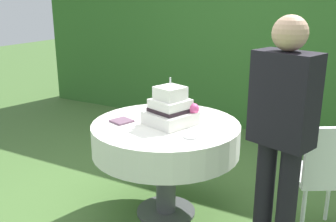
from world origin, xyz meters
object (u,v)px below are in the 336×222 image
object	(u,v)px
napkin_stack	(122,121)
standing_person	(281,131)
serving_plate_far	(208,116)
wedding_cake	(171,110)
garden_chair	(326,170)
serving_plate_near	(191,136)
cake_table	(166,139)
serving_plate_left	(169,107)

from	to	relation	value
napkin_stack	standing_person	size ratio (longest dim) A/B	0.09
serving_plate_far	wedding_cake	bearing A→B (deg)	-120.32
napkin_stack	wedding_cake	bearing A→B (deg)	21.86
garden_chair	serving_plate_near	bearing A→B (deg)	-154.23
cake_table	serving_plate_near	bearing A→B (deg)	-30.77
wedding_cake	serving_plate_far	bearing A→B (deg)	59.68
wedding_cake	serving_plate_left	distance (m)	0.46
serving_plate_left	serving_plate_near	bearing A→B (deg)	-49.78
serving_plate_near	garden_chair	xyz separation A→B (m)	(0.84, 0.41, -0.23)
cake_table	serving_plate_near	size ratio (longest dim) A/B	10.87
cake_table	serving_plate_far	bearing A→B (deg)	55.16
cake_table	garden_chair	world-z (taller)	garden_chair
serving_plate_left	garden_chair	xyz separation A→B (m)	(1.32, -0.16, -0.23)
serving_plate_near	serving_plate_left	xyz separation A→B (m)	(-0.48, 0.57, 0.00)
serving_plate_far	cake_table	bearing A→B (deg)	-124.84
serving_plate_near	serving_plate_far	size ratio (longest dim) A/B	0.77
garden_chair	standing_person	size ratio (longest dim) A/B	0.56
wedding_cake	garden_chair	world-z (taller)	wedding_cake
wedding_cake	cake_table	bearing A→B (deg)	-168.13
wedding_cake	serving_plate_left	xyz separation A→B (m)	(-0.22, 0.38, -0.11)
cake_table	serving_plate_left	xyz separation A→B (m)	(-0.18, 0.39, 0.13)
serving_plate_far	serving_plate_left	distance (m)	0.41
cake_table	serving_plate_far	distance (m)	0.40
serving_plate_far	garden_chair	distance (m)	0.95
wedding_cake	garden_chair	xyz separation A→B (m)	(1.10, 0.22, -0.34)
serving_plate_near	serving_plate_left	size ratio (longest dim) A/B	0.85
standing_person	serving_plate_near	bearing A→B (deg)	175.90
serving_plate_near	standing_person	distance (m)	0.63
serving_plate_left	napkin_stack	xyz separation A→B (m)	(-0.13, -0.52, 0.00)
wedding_cake	serving_plate_left	world-z (taller)	wedding_cake
cake_table	serving_plate_left	bearing A→B (deg)	115.17
serving_plate_left	napkin_stack	size ratio (longest dim) A/B	0.86
cake_table	wedding_cake	size ratio (longest dim) A/B	2.81
garden_chair	standing_person	distance (m)	0.64
cake_table	garden_chair	size ratio (longest dim) A/B	1.27
wedding_cake	napkin_stack	distance (m)	0.39
serving_plate_left	standing_person	bearing A→B (deg)	-29.25
serving_plate_near	standing_person	size ratio (longest dim) A/B	0.07
garden_chair	standing_person	world-z (taller)	standing_person
serving_plate_left	garden_chair	bearing A→B (deg)	-6.97
serving_plate_near	napkin_stack	distance (m)	0.61
serving_plate_far	standing_person	world-z (taller)	standing_person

